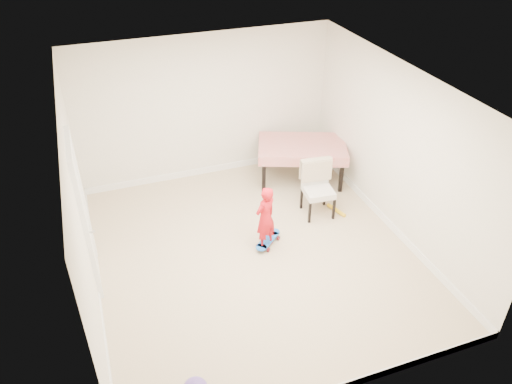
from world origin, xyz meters
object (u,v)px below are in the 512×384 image
object	(u,v)px
dining_table	(301,162)
child	(265,220)
skateboard	(268,241)
dining_chair	(319,190)

from	to	relation	value
dining_table	child	xyz separation A→B (m)	(-1.30, -1.60, 0.15)
skateboard	child	distance (m)	0.47
dining_table	dining_chair	xyz separation A→B (m)	(-0.19, -1.08, 0.11)
dining_table	child	world-z (taller)	child
child	dining_chair	bearing A→B (deg)	179.04
skateboard	child	xyz separation A→B (m)	(-0.07, -0.05, 0.46)
dining_table	skateboard	world-z (taller)	dining_table
dining_chair	dining_table	bearing A→B (deg)	85.56
skateboard	dining_chair	bearing A→B (deg)	-16.95
dining_chair	skateboard	distance (m)	1.22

